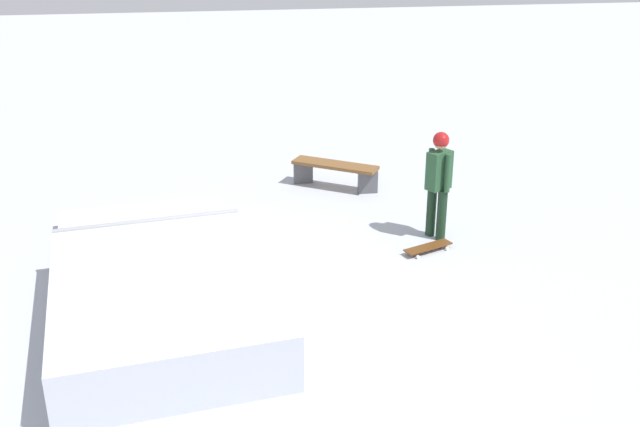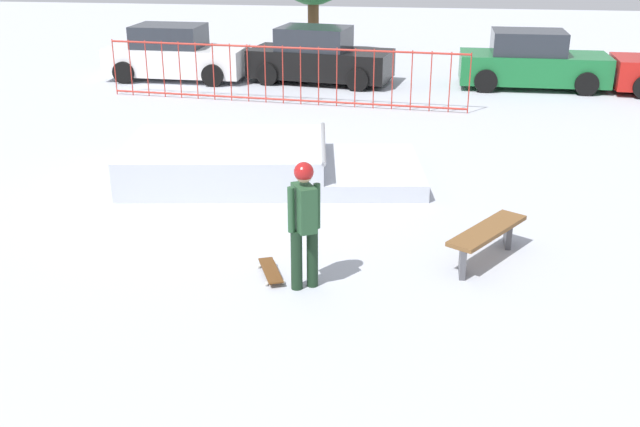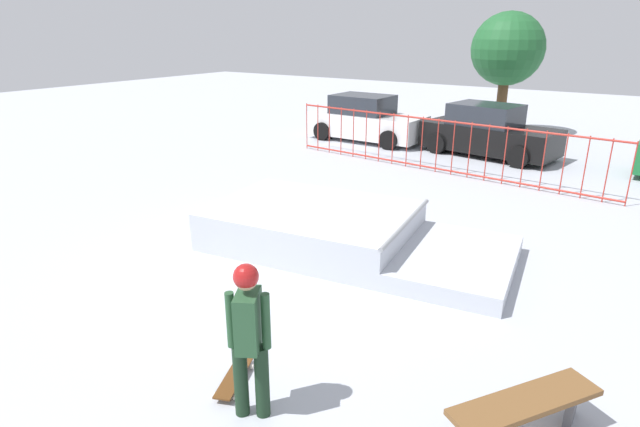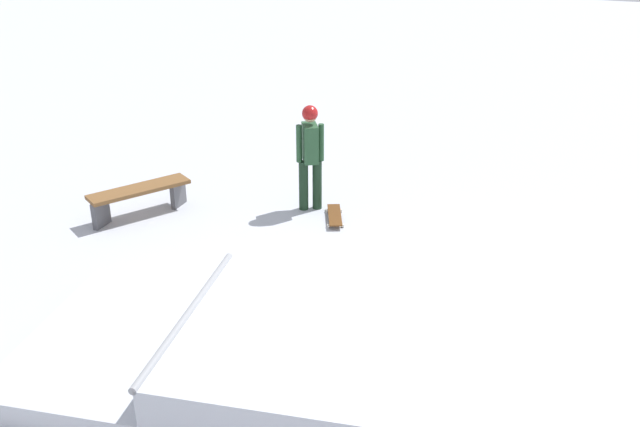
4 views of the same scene
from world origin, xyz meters
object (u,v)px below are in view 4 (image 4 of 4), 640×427
at_px(skater, 310,150).
at_px(park_bench, 140,195).
at_px(skate_ramp, 312,360).
at_px(skateboard, 335,215).

height_order(skater, park_bench, skater).
relative_size(skate_ramp, park_bench, 3.66).
bearing_deg(skateboard, skate_ramp, -6.17).
distance_m(skateboard, park_bench, 3.09).
bearing_deg(park_bench, skate_ramp, 143.27).
distance_m(skater, park_bench, 2.77).
relative_size(skater, skateboard, 2.11).
height_order(skate_ramp, skateboard, skate_ramp).
distance_m(skate_ramp, park_bench, 5.06).
bearing_deg(skater, skateboard, 32.57).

